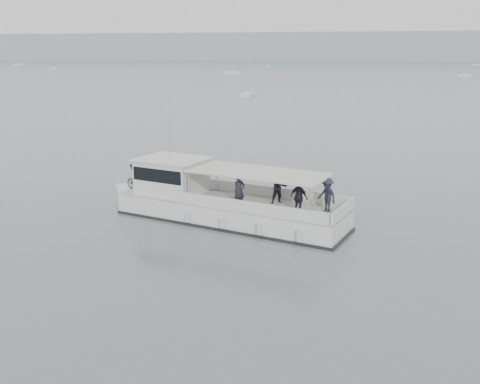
# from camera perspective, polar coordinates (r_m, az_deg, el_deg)

# --- Properties ---
(ground) EXTENTS (1400.00, 1400.00, 0.00)m
(ground) POSITION_cam_1_polar(r_m,az_deg,el_deg) (28.29, -1.64, -2.80)
(ground) COLOR slate
(ground) RESTS_ON ground
(headland) EXTENTS (1400.00, 90.00, 28.00)m
(headland) POSITION_cam_1_polar(r_m,az_deg,el_deg) (586.36, 11.00, 14.94)
(headland) COLOR #939EA8
(headland) RESTS_ON ground
(tour_boat) EXTENTS (13.65, 6.79, 5.77)m
(tour_boat) POSITION_cam_1_polar(r_m,az_deg,el_deg) (28.06, -3.16, -0.95)
(tour_boat) COLOR silver
(tour_boat) RESTS_ON ground
(moored_fleet) EXTENTS (430.06, 358.42, 9.06)m
(moored_fleet) POSITION_cam_1_polar(r_m,az_deg,el_deg) (222.04, 1.20, 12.56)
(moored_fleet) COLOR silver
(moored_fleet) RESTS_ON ground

